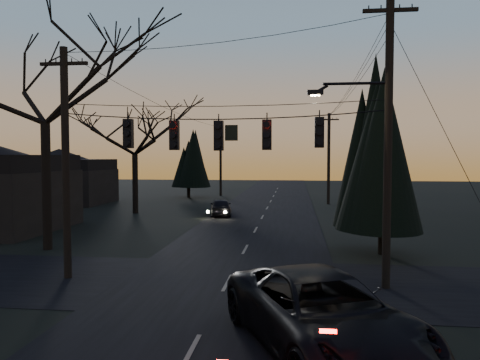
# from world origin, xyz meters

# --- Properties ---
(main_road) EXTENTS (8.00, 120.00, 0.02)m
(main_road) POSITION_xyz_m (0.00, 20.00, 0.01)
(main_road) COLOR black
(main_road) RESTS_ON ground
(cross_road) EXTENTS (60.00, 7.00, 0.02)m
(cross_road) POSITION_xyz_m (0.00, 10.00, 0.01)
(cross_road) COLOR black
(cross_road) RESTS_ON ground
(utility_pole_right) EXTENTS (5.00, 0.30, 10.00)m
(utility_pole_right) POSITION_xyz_m (5.50, 10.00, 0.00)
(utility_pole_right) COLOR black
(utility_pole_right) RESTS_ON ground
(utility_pole_left) EXTENTS (1.80, 0.30, 8.50)m
(utility_pole_left) POSITION_xyz_m (-6.00, 10.00, 0.00)
(utility_pole_left) COLOR black
(utility_pole_left) RESTS_ON ground
(utility_pole_far_r) EXTENTS (1.80, 0.30, 8.50)m
(utility_pole_far_r) POSITION_xyz_m (5.50, 38.00, 0.00)
(utility_pole_far_r) COLOR black
(utility_pole_far_r) RESTS_ON ground
(utility_pole_far_l) EXTENTS (0.30, 0.30, 8.00)m
(utility_pole_far_l) POSITION_xyz_m (-6.00, 46.00, 0.00)
(utility_pole_far_l) COLOR black
(utility_pole_far_l) RESTS_ON ground
(span_signal_assembly) EXTENTS (11.50, 0.44, 1.51)m
(span_signal_assembly) POSITION_xyz_m (-0.24, 10.00, 5.31)
(span_signal_assembly) COLOR black
(span_signal_assembly) RESTS_ON ground
(bare_tree_left) EXTENTS (9.14, 9.14, 12.20)m
(bare_tree_left) POSITION_xyz_m (-9.54, 14.94, 8.53)
(bare_tree_left) COLOR black
(bare_tree_left) RESTS_ON ground
(evergreen_right) EXTENTS (4.33, 4.33, 8.04)m
(evergreen_right) POSITION_xyz_m (6.39, 15.70, 4.61)
(evergreen_right) COLOR black
(evergreen_right) RESTS_ON ground
(bare_tree_dist) EXTENTS (7.50, 7.50, 9.31)m
(bare_tree_dist) POSITION_xyz_m (-10.16, 29.28, 6.50)
(bare_tree_dist) COLOR black
(bare_tree_dist) RESTS_ON ground
(evergreen_dist) EXTENTS (3.72, 3.72, 6.55)m
(evergreen_dist) POSITION_xyz_m (-9.12, 43.40, 3.87)
(evergreen_dist) COLOR black
(evergreen_dist) RESTS_ON ground
(house_left_far) EXTENTS (9.00, 7.00, 5.20)m
(house_left_far) POSITION_xyz_m (-20.00, 36.00, 2.60)
(house_left_far) COLOR black
(house_left_far) RESTS_ON ground
(suv_near) EXTENTS (5.40, 7.15, 1.80)m
(suv_near) POSITION_xyz_m (3.02, 4.46, 0.90)
(suv_near) COLOR black
(suv_near) RESTS_ON ground
(sedan_oncoming_a) EXTENTS (2.17, 4.05, 1.31)m
(sedan_oncoming_a) POSITION_xyz_m (-3.20, 28.53, 0.66)
(sedan_oncoming_a) COLOR black
(sedan_oncoming_a) RESTS_ON ground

